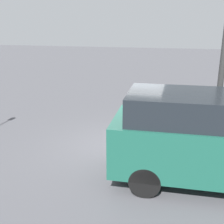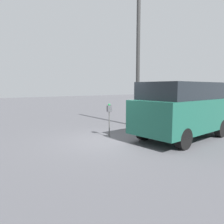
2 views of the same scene
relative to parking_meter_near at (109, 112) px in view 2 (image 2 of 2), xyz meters
The scene contains 4 objects.
ground_plane 1.26m from the parking_meter_near, 111.46° to the right, with size 80.00×80.00×0.00m, color #4C4C51.
parking_meter_near is the anchor object (origin of this frame).
lamp_post 3.32m from the parking_meter_near, 21.46° to the left, with size 0.44×0.44×6.67m.
parked_van 3.05m from the parking_meter_near, 44.42° to the right, with size 4.70×2.20×2.30m.
Camera 2 is at (-5.33, -6.58, 2.10)m, focal length 35.00 mm.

